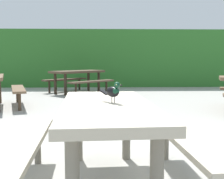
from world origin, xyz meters
name	(u,v)px	position (x,y,z in m)	size (l,w,h in m)	color
ground_plane	(108,174)	(0.00, 0.00, 0.00)	(60.00, 60.00, 0.00)	#A3A099
hedge_wall	(103,58)	(0.00, 9.52, 1.14)	(28.00, 1.45, 2.29)	#2D6B28
picnic_table_foreground	(107,124)	(-0.01, -0.28, 0.56)	(1.77, 1.84, 0.74)	#B2A893
bird_grackle	(113,91)	(0.05, -0.27, 0.84)	(0.19, 0.24, 0.18)	black
picnic_table_mid_right	(78,76)	(-0.85, 6.89, 0.56)	(2.40, 2.40, 0.74)	#473828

